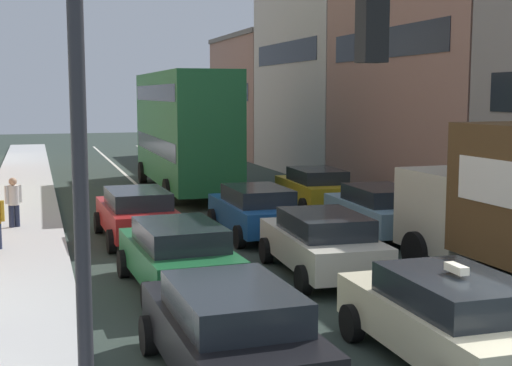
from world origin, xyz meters
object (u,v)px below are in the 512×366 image
traffic_light_pole (203,130)px  sedan_left_lane_third (137,213)px  sedan_left_lane_front (230,330)px  sedan_right_lane_behind_truck (379,209)px  taxi_centre_lane_front (449,318)px  pedestrian_mid_sidewalk (14,201)px  wagon_right_lane_far (315,187)px  bus_mid_queue_primary (184,126)px  sedan_centre_lane_second (322,242)px  hatchback_centre_lane_third (256,210)px  wagon_left_lane_second (178,254)px

traffic_light_pole → sedan_left_lane_third: bearing=85.4°
sedan_left_lane_front → sedan_right_lane_behind_truck: 11.47m
taxi_centre_lane_front → pedestrian_mid_sidewalk: size_ratio=2.60×
wagon_right_lane_far → bus_mid_queue_primary: (-3.70, 5.72, 2.03)m
sedan_centre_lane_second → sedan_right_lane_behind_truck: (3.38, 3.78, 0.00)m
pedestrian_mid_sidewalk → sedan_left_lane_front: bearing=-13.4°
hatchback_centre_lane_third → pedestrian_mid_sidewalk: bearing=66.4°
pedestrian_mid_sidewalk → sedan_right_lane_behind_truck: bearing=41.5°
sedan_centre_lane_second → bus_mid_queue_primary: size_ratio=0.42×
sedan_right_lane_behind_truck → bus_mid_queue_primary: bearing=20.5°
sedan_centre_lane_second → bus_mid_queue_primary: bearing=3.7°
sedan_left_lane_front → hatchback_centre_lane_third: 10.67m
sedan_left_lane_third → bus_mid_queue_primary: bearing=-21.2°
bus_mid_queue_primary → pedestrian_mid_sidewalk: bus_mid_queue_primary is taller
sedan_right_lane_behind_truck → bus_mid_queue_primary: (-3.61, 10.89, 2.03)m
sedan_left_lane_third → wagon_right_lane_far: size_ratio=1.00×
sedan_right_lane_behind_truck → wagon_right_lane_far: bearing=1.2°
wagon_left_lane_second → sedan_right_lane_behind_truck: size_ratio=1.00×
bus_mid_queue_primary → sedan_right_lane_behind_truck: bearing=-161.3°
sedan_left_lane_third → bus_mid_queue_primary: (3.30, 9.43, 2.03)m
sedan_left_lane_third → sedan_right_lane_behind_truck: bearing=-103.8°
sedan_right_lane_behind_truck → pedestrian_mid_sidewalk: 11.05m
sedan_right_lane_behind_truck → wagon_left_lane_second: bearing=122.8°
sedan_left_lane_front → bus_mid_queue_primary: bus_mid_queue_primary is taller
traffic_light_pole → sedan_centre_lane_second: traffic_light_pole is taller
sedan_right_lane_behind_truck → taxi_centre_lane_front: bearing=161.0°
hatchback_centre_lane_third → sedan_right_lane_behind_truck: same height
traffic_light_pole → taxi_centre_lane_front: 5.59m
traffic_light_pole → sedan_left_lane_front: bearing=68.9°
traffic_light_pole → hatchback_centre_lane_third: bearing=70.3°
sedan_centre_lane_second → pedestrian_mid_sidewalk: 10.39m
sedan_left_lane_front → hatchback_centre_lane_third: (3.53, 10.07, 0.00)m
wagon_left_lane_second → pedestrian_mid_sidewalk: 8.73m
taxi_centre_lane_front → bus_mid_queue_primary: (0.06, 20.40, 2.03)m
taxi_centre_lane_front → sedan_left_lane_third: 11.44m
sedan_right_lane_behind_truck → wagon_right_lane_far: 5.17m
sedan_left_lane_front → sedan_centre_lane_second: (3.64, 5.29, 0.00)m
taxi_centre_lane_front → sedan_left_lane_front: 3.38m
traffic_light_pole → sedan_left_lane_front: size_ratio=1.27×
sedan_left_lane_front → bus_mid_queue_primary: bearing=-11.2°
wagon_left_lane_second → taxi_centre_lane_front: bearing=-153.0°
hatchback_centre_lane_third → wagon_right_lane_far: size_ratio=0.98×
sedan_centre_lane_second → hatchback_centre_lane_third: 4.79m
sedan_centre_lane_second → sedan_right_lane_behind_truck: bearing=-39.0°
sedan_left_lane_front → pedestrian_mid_sidewalk: 13.43m
sedan_left_lane_front → pedestrian_mid_sidewalk: (-3.29, 13.02, 0.15)m
wagon_left_lane_second → hatchback_centre_lane_third: (3.30, 5.04, 0.00)m
sedan_centre_lane_second → hatchback_centre_lane_third: size_ratio=1.02×
bus_mid_queue_primary → sedan_centre_lane_second: bearing=-178.8°
traffic_light_pole → sedan_centre_lane_second: (4.57, 7.69, -3.02)m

